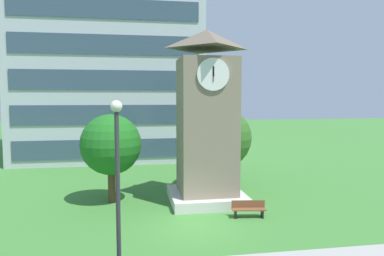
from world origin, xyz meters
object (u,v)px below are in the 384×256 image
Objects in this scene: tree_by_building at (111,145)px; tree_near_tower at (222,138)px; street_lamp at (118,181)px; park_bench at (249,209)px; clock_tower at (207,126)px.

tree_by_building is 7.92m from tree_near_tower.
street_lamp is 1.17× the size of tree_by_building.
tree_by_building is (-0.84, 11.05, -0.34)m from street_lamp.
park_bench is at bearing -91.24° from tree_near_tower.
tree_by_building reaches higher than park_bench.
park_bench is at bearing -63.22° from clock_tower.
clock_tower is 1.64× the size of street_lamp.
clock_tower is 5.92m from tree_by_building.
tree_by_building is (-5.76, 0.82, -1.10)m from clock_tower.
tree_near_tower is (0.14, 6.49, 3.09)m from park_bench.
street_lamp is at bearing -133.16° from park_bench.
park_bench is at bearing -28.73° from tree_by_building.
park_bench is 0.33× the size of tree_near_tower.
clock_tower is 1.92× the size of tree_by_building.
tree_by_building is at bearing 171.91° from clock_tower.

